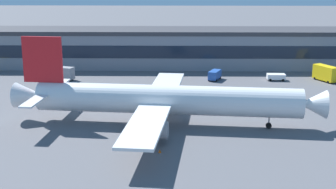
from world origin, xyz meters
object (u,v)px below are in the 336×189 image
Objects in this scene: airliner at (163,100)px; catering_truck at (326,73)px; stair_truck at (63,73)px; pushback_tractor at (276,77)px; traffic_cone_1 at (160,151)px; traffic_cone_0 at (129,147)px; crew_van at (215,75)px.

airliner reaches higher than catering_truck.
stair_truck is (-27.89, 38.30, -3.02)m from airliner.
traffic_cone_1 is at bearing -118.76° from pushback_tractor.
pushback_tractor is 62.40m from traffic_cone_0.
catering_truck is (29.51, -0.95, 0.83)m from crew_van.
stair_truck is at bearing 126.06° from airliner.
airliner is 10.63× the size of crew_van.
crew_van reaches higher than traffic_cone_0.
airliner reaches higher than traffic_cone_1.
airliner is at bearing -108.32° from crew_van.
stair_truck is at bearing -179.13° from crew_van.
traffic_cone_1 is (-13.01, -53.78, -1.15)m from crew_van.
crew_van is at bearing 0.87° from stair_truck.
crew_van is 0.87× the size of stair_truck.
crew_van is 40.78m from stair_truck.
traffic_cone_0 is (-34.64, -51.91, -0.75)m from pushback_tractor.
pushback_tractor is at bearing 0.45° from stair_truck.
traffic_cone_1 is at bearing -103.60° from crew_van.
traffic_cone_0 is at bearing -66.33° from stair_truck.
catering_truck is 70.29m from stair_truck.
pushback_tractor is (16.41, -0.17, -0.41)m from crew_van.
stair_truck reaches higher than crew_van.
catering_truck is at bearing 51.17° from traffic_cone_1.
airliner reaches higher than traffic_cone_0.
crew_van is 9.08× the size of traffic_cone_1.
traffic_cone_0 is (-5.34, -13.16, -4.70)m from airliner.
crew_van is 16.42m from pushback_tractor.
catering_truck is at bearing -1.85° from crew_van.
traffic_cone_1 is (-0.12, -14.86, -4.69)m from airliner.
pushback_tractor is at bearing 52.90° from airliner.
catering_truck is 13.18m from pushback_tractor.
airliner is at bearing -127.10° from pushback_tractor.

